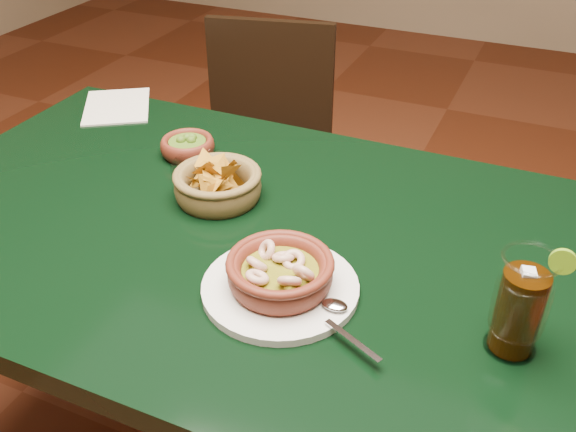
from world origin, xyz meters
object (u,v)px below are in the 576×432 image
at_px(chip_basket, 218,184).
at_px(cola_drink, 520,305).
at_px(dining_table, 223,265).
at_px(dining_chair, 264,159).
at_px(shrimp_plate, 280,276).

relative_size(chip_basket, cola_drink, 1.12).
bearing_deg(cola_drink, dining_table, 167.89).
relative_size(dining_table, dining_chair, 1.42).
bearing_deg(dining_chair, cola_drink, -46.69).
bearing_deg(dining_table, cola_drink, -12.11).
bearing_deg(dining_chair, dining_table, -69.82).
xyz_separation_m(chip_basket, cola_drink, (0.54, -0.17, 0.05)).
distance_m(dining_chair, chip_basket, 0.74).
xyz_separation_m(dining_table, dining_chair, (-0.26, 0.70, -0.19)).
relative_size(dining_chair, cola_drink, 4.89).
xyz_separation_m(dining_chair, cola_drink, (0.76, -0.81, 0.36)).
xyz_separation_m(dining_table, shrimp_plate, (0.18, -0.13, 0.13)).
bearing_deg(cola_drink, shrimp_plate, -176.58).
relative_size(shrimp_plate, chip_basket, 1.57).
height_order(dining_table, cola_drink, cola_drink).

